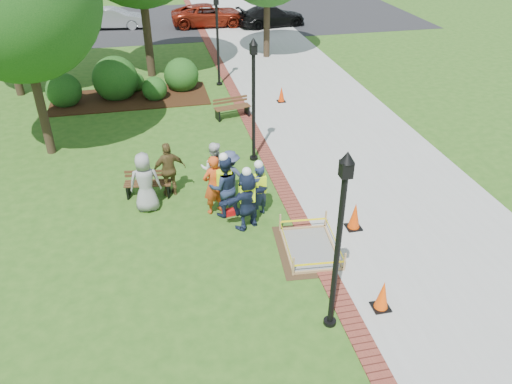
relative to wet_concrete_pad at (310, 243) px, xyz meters
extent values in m
plane|color=#285116|center=(-1.63, 0.39, -0.23)|extent=(100.00, 100.00, 0.00)
cube|color=#9E9E99|center=(3.37, 10.39, -0.22)|extent=(6.00, 60.00, 0.02)
cube|color=maroon|center=(0.12, 10.39, -0.22)|extent=(0.50, 60.00, 0.03)
cube|color=#381E0F|center=(-4.63, 12.39, -0.21)|extent=(7.00, 3.00, 0.05)
cube|color=black|center=(-1.63, 27.39, -0.23)|extent=(36.00, 12.00, 0.01)
cube|color=#47331E|center=(0.00, 0.00, -0.23)|extent=(1.89, 2.44, 0.01)
cube|color=gray|center=(0.00, 0.00, -0.21)|extent=(1.35, 1.90, 0.04)
cube|color=tan|center=(0.00, 0.00, -0.19)|extent=(1.48, 2.02, 0.08)
cube|color=tan|center=(0.00, 0.00, 0.04)|extent=(1.51, 2.06, 0.55)
cube|color=yellow|center=(0.00, 0.00, 0.07)|extent=(1.46, 2.00, 0.06)
cube|color=#4D2F1A|center=(-4.09, 3.71, 0.21)|extent=(1.48, 0.63, 0.04)
cube|color=#4D2F1A|center=(-4.05, 3.93, 0.43)|extent=(1.42, 0.25, 0.23)
cube|color=black|center=(-4.09, 3.71, -0.02)|extent=(1.36, 0.66, 0.42)
cube|color=brown|center=(-0.46, 9.24, 0.23)|extent=(1.56, 0.71, 0.04)
cube|color=brown|center=(-0.50, 9.48, 0.46)|extent=(1.49, 0.32, 0.24)
cube|color=black|center=(-0.46, 9.24, -0.01)|extent=(1.44, 0.74, 0.44)
cube|color=black|center=(0.92, -2.42, -0.21)|extent=(0.40, 0.40, 0.05)
cone|color=#FF4F08|center=(0.92, -2.42, 0.19)|extent=(0.32, 0.32, 0.74)
cube|color=black|center=(1.49, 0.67, -0.21)|extent=(0.42, 0.42, 0.06)
cone|color=#DD4007|center=(1.49, 0.67, 0.21)|extent=(0.33, 0.33, 0.78)
cube|color=black|center=(1.99, 10.52, -0.21)|extent=(0.36, 0.36, 0.05)
cone|color=red|center=(1.99, 10.52, 0.15)|extent=(0.28, 0.28, 0.66)
cube|color=red|center=(-1.85, 2.08, -0.14)|extent=(0.39, 0.25, 0.18)
cylinder|color=black|center=(-0.38, -2.61, 1.67)|extent=(0.12, 0.12, 3.80)
cube|color=black|center=(-0.38, -2.61, 3.67)|extent=(0.22, 0.22, 0.32)
cone|color=black|center=(-0.38, -2.61, 3.92)|extent=(0.28, 0.28, 0.22)
cylinder|color=black|center=(-0.38, -2.61, -0.18)|extent=(0.28, 0.28, 0.10)
cylinder|color=black|center=(-0.38, 5.39, 1.67)|extent=(0.12, 0.12, 3.80)
cube|color=black|center=(-0.38, 5.39, 3.67)|extent=(0.22, 0.22, 0.32)
cone|color=black|center=(-0.38, 5.39, 3.92)|extent=(0.28, 0.28, 0.22)
cylinder|color=black|center=(-0.38, 5.39, -0.18)|extent=(0.28, 0.28, 0.10)
cylinder|color=black|center=(-0.38, 13.39, 1.67)|extent=(0.12, 0.12, 3.80)
cube|color=black|center=(-0.38, 13.39, 3.67)|extent=(0.22, 0.22, 0.32)
cylinder|color=black|center=(-0.38, 13.39, -0.18)|extent=(0.28, 0.28, 0.10)
cylinder|color=#3D2D1E|center=(-7.45, 7.49, 1.96)|extent=(0.31, 0.31, 4.40)
cylinder|color=#3D2D1E|center=(-3.54, 15.54, 2.41)|extent=(0.40, 0.40, 5.30)
cylinder|color=#3D2D1E|center=(2.96, 17.49, 1.93)|extent=(0.35, 0.35, 4.33)
cylinder|color=#3D2D1E|center=(-9.62, 14.03, 2.43)|extent=(0.36, 0.36, 5.32)
sphere|color=#134112|center=(-7.41, 12.25, -0.23)|extent=(1.53, 1.53, 1.53)
sphere|color=#134112|center=(-5.19, 12.72, -0.23)|extent=(2.04, 2.04, 2.04)
sphere|color=#134112|center=(-3.51, 12.11, -0.23)|extent=(1.11, 1.11, 1.11)
sphere|color=#134112|center=(-2.20, 13.14, -0.23)|extent=(1.62, 1.62, 1.62)
sphere|color=#134112|center=(-4.38, 13.43, -0.23)|extent=(0.92, 0.92, 0.92)
imported|color=gray|center=(-4.14, 2.92, 0.69)|extent=(0.60, 0.40, 1.85)
imported|color=#C64317|center=(-2.22, 2.36, 0.69)|extent=(0.69, 0.58, 1.84)
imported|color=silver|center=(-2.05, 3.43, 0.63)|extent=(0.62, 0.47, 1.73)
imported|color=brown|center=(-3.40, 3.61, 0.65)|extent=(0.63, 0.48, 1.77)
imported|color=#363F5F|center=(-1.62, 2.96, 0.58)|extent=(0.60, 0.48, 1.63)
imported|color=#17223C|center=(-1.42, 1.40, 0.64)|extent=(0.66, 0.57, 1.76)
cube|color=#CBFB15|center=(-1.42, 1.40, 0.89)|extent=(0.42, 0.26, 0.52)
sphere|color=white|center=(-1.42, 1.40, 1.55)|extent=(0.25, 0.25, 0.25)
imported|color=#1B2746|center=(-0.98, 1.92, 0.59)|extent=(0.63, 0.56, 1.65)
cube|color=#CBFB15|center=(-0.98, 1.92, 0.83)|extent=(0.42, 0.26, 0.52)
sphere|color=white|center=(-0.98, 1.92, 1.44)|extent=(0.25, 0.25, 0.25)
imported|color=#1C2D49|center=(-1.93, 2.15, 0.70)|extent=(0.63, 0.43, 1.87)
cube|color=#CBFB15|center=(-1.93, 2.15, 0.97)|extent=(0.42, 0.26, 0.52)
sphere|color=white|center=(-1.93, 2.15, 1.66)|extent=(0.25, 0.25, 0.25)
imported|color=black|center=(-10.82, 24.84, -0.23)|extent=(2.91, 4.99, 1.53)
imported|color=#AAAAAF|center=(-5.53, 26.20, -0.23)|extent=(2.45, 4.70, 1.47)
imported|color=maroon|center=(0.83, 25.57, -0.23)|extent=(2.23, 4.88, 1.58)
imported|color=black|center=(4.99, 24.53, -0.23)|extent=(2.67, 4.81, 1.49)
camera|label=1|loc=(-3.66, -9.98, 8.01)|focal=35.00mm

